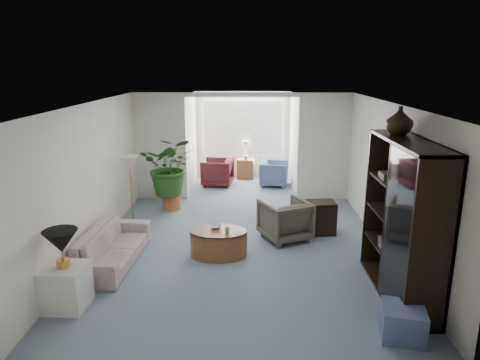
{
  "coord_description": "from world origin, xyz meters",
  "views": [
    {
      "loc": [
        0.13,
        -6.94,
        3.1
      ],
      "look_at": [
        0.0,
        0.6,
        1.1
      ],
      "focal_mm": 32.56,
      "sensor_mm": 36.0,
      "label": 1
    }
  ],
  "objects_px": {
    "table_lamp": "(61,242)",
    "coffee_bowl": "(216,227)",
    "coffee_table": "(219,243)",
    "plant_pot": "(172,202)",
    "sunroom_chair_blue": "(274,174)",
    "cabinet_urn": "(400,120)",
    "sofa": "(112,246)",
    "wingback_chair": "(285,220)",
    "end_table": "(66,287)",
    "sunroom_table": "(246,169)",
    "entertainment_cabinet": "(403,220)",
    "coffee_cup": "(227,230)",
    "sunroom_chair_maroon": "(217,172)",
    "framed_picture": "(393,156)",
    "floor_lamp": "(129,163)",
    "side_table_dark": "(321,217)",
    "ottoman": "(403,322)"
  },
  "relations": [
    {
      "from": "table_lamp",
      "to": "coffee_bowl",
      "type": "distance_m",
      "value": 2.57
    },
    {
      "from": "coffee_table",
      "to": "plant_pot",
      "type": "height_order",
      "value": "coffee_table"
    },
    {
      "from": "table_lamp",
      "to": "sunroom_chair_blue",
      "type": "relative_size",
      "value": 0.61
    },
    {
      "from": "cabinet_urn",
      "to": "coffee_bowl",
      "type": "bearing_deg",
      "value": 163.42
    },
    {
      "from": "sofa",
      "to": "wingback_chair",
      "type": "xyz_separation_m",
      "value": [
        2.85,
        1.03,
        0.09
      ]
    },
    {
      "from": "end_table",
      "to": "cabinet_urn",
      "type": "relative_size",
      "value": 1.49
    },
    {
      "from": "coffee_bowl",
      "to": "sunroom_table",
      "type": "relative_size",
      "value": 0.36
    },
    {
      "from": "coffee_bowl",
      "to": "entertainment_cabinet",
      "type": "distance_m",
      "value": 2.98
    },
    {
      "from": "table_lamp",
      "to": "coffee_cup",
      "type": "distance_m",
      "value": 2.59
    },
    {
      "from": "end_table",
      "to": "sunroom_table",
      "type": "bearing_deg",
      "value": 71.11
    },
    {
      "from": "table_lamp",
      "to": "cabinet_urn",
      "type": "bearing_deg",
      "value": 11.98
    },
    {
      "from": "sunroom_chair_blue",
      "to": "sunroom_chair_maroon",
      "type": "xyz_separation_m",
      "value": [
        -1.5,
        0.0,
        0.03
      ]
    },
    {
      "from": "framed_picture",
      "to": "sunroom_chair_blue",
      "type": "height_order",
      "value": "framed_picture"
    },
    {
      "from": "end_table",
      "to": "cabinet_urn",
      "type": "height_order",
      "value": "cabinet_urn"
    },
    {
      "from": "floor_lamp",
      "to": "sunroom_table",
      "type": "relative_size",
      "value": 0.65
    },
    {
      "from": "entertainment_cabinet",
      "to": "cabinet_urn",
      "type": "height_order",
      "value": "cabinet_urn"
    },
    {
      "from": "table_lamp",
      "to": "side_table_dark",
      "type": "bearing_deg",
      "value": 35.54
    },
    {
      "from": "framed_picture",
      "to": "coffee_cup",
      "type": "relative_size",
      "value": 5.21
    },
    {
      "from": "cabinet_urn",
      "to": "sunroom_table",
      "type": "relative_size",
      "value": 0.7
    },
    {
      "from": "coffee_cup",
      "to": "coffee_bowl",
      "type": "bearing_deg",
      "value": 135.0
    },
    {
      "from": "table_lamp",
      "to": "entertainment_cabinet",
      "type": "relative_size",
      "value": 0.2
    },
    {
      "from": "coffee_cup",
      "to": "side_table_dark",
      "type": "height_order",
      "value": "side_table_dark"
    },
    {
      "from": "end_table",
      "to": "side_table_dark",
      "type": "relative_size",
      "value": 0.93
    },
    {
      "from": "framed_picture",
      "to": "entertainment_cabinet",
      "type": "height_order",
      "value": "entertainment_cabinet"
    },
    {
      "from": "ottoman",
      "to": "sunroom_chair_maroon",
      "type": "relative_size",
      "value": 0.61
    },
    {
      "from": "table_lamp",
      "to": "coffee_cup",
      "type": "height_order",
      "value": "table_lamp"
    },
    {
      "from": "floor_lamp",
      "to": "cabinet_urn",
      "type": "xyz_separation_m",
      "value": [
        4.4,
        -2.18,
        1.11
      ]
    },
    {
      "from": "coffee_cup",
      "to": "sunroom_table",
      "type": "height_order",
      "value": "sunroom_table"
    },
    {
      "from": "coffee_table",
      "to": "ottoman",
      "type": "distance_m",
      "value": 3.19
    },
    {
      "from": "plant_pot",
      "to": "sunroom_table",
      "type": "distance_m",
      "value": 3.18
    },
    {
      "from": "entertainment_cabinet",
      "to": "sunroom_chair_blue",
      "type": "xyz_separation_m",
      "value": [
        -1.39,
        5.59,
        -0.75
      ]
    },
    {
      "from": "sunroom_table",
      "to": "cabinet_urn",
      "type": "bearing_deg",
      "value": -69.84
    },
    {
      "from": "entertainment_cabinet",
      "to": "sunroom_table",
      "type": "distance_m",
      "value": 6.74
    },
    {
      "from": "floor_lamp",
      "to": "sunroom_chair_blue",
      "type": "bearing_deg",
      "value": 44.11
    },
    {
      "from": "framed_picture",
      "to": "ottoman",
      "type": "distance_m",
      "value": 2.82
    },
    {
      "from": "framed_picture",
      "to": "sunroom_chair_blue",
      "type": "bearing_deg",
      "value": 110.7
    },
    {
      "from": "sofa",
      "to": "cabinet_urn",
      "type": "relative_size",
      "value": 4.97
    },
    {
      "from": "table_lamp",
      "to": "entertainment_cabinet",
      "type": "height_order",
      "value": "entertainment_cabinet"
    },
    {
      "from": "framed_picture",
      "to": "floor_lamp",
      "type": "height_order",
      "value": "framed_picture"
    },
    {
      "from": "cabinet_urn",
      "to": "wingback_chair",
      "type": "bearing_deg",
      "value": 134.49
    },
    {
      "from": "sofa",
      "to": "coffee_cup",
      "type": "relative_size",
      "value": 20.06
    },
    {
      "from": "framed_picture",
      "to": "cabinet_urn",
      "type": "height_order",
      "value": "cabinet_urn"
    },
    {
      "from": "cabinet_urn",
      "to": "coffee_table",
      "type": "bearing_deg",
      "value": 165.18
    },
    {
      "from": "wingback_chair",
      "to": "sunroom_table",
      "type": "bearing_deg",
      "value": -106.31
    },
    {
      "from": "end_table",
      "to": "table_lamp",
      "type": "xyz_separation_m",
      "value": [
        0.0,
        0.0,
        0.64
      ]
    },
    {
      "from": "coffee_bowl",
      "to": "table_lamp",
      "type": "bearing_deg",
      "value": -136.84
    },
    {
      "from": "coffee_bowl",
      "to": "coffee_cup",
      "type": "distance_m",
      "value": 0.28
    },
    {
      "from": "floor_lamp",
      "to": "coffee_table",
      "type": "height_order",
      "value": "floor_lamp"
    },
    {
      "from": "table_lamp",
      "to": "coffee_table",
      "type": "distance_m",
      "value": 2.59
    },
    {
      "from": "sunroom_chair_maroon",
      "to": "side_table_dark",
      "type": "bearing_deg",
      "value": 40.88
    }
  ]
}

